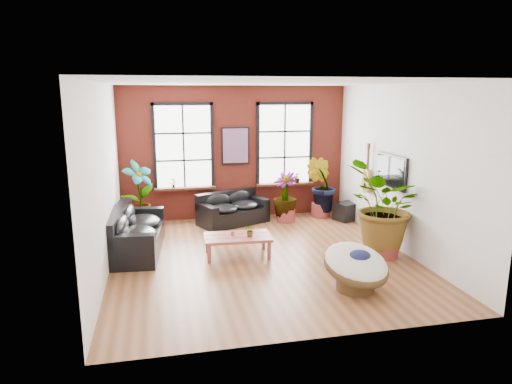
{
  "coord_description": "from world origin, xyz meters",
  "views": [
    {
      "loc": [
        -1.99,
        -8.65,
        3.31
      ],
      "look_at": [
        0.0,
        0.6,
        1.25
      ],
      "focal_mm": 32.0,
      "sensor_mm": 36.0,
      "label": 1
    }
  ],
  "objects_px": {
    "sofa_left": "(134,233)",
    "coffee_table": "(237,238)",
    "sofa_back": "(232,209)",
    "papasan_chair": "(356,266)"
  },
  "relations": [
    {
      "from": "sofa_left",
      "to": "papasan_chair",
      "type": "height_order",
      "value": "sofa_left"
    },
    {
      "from": "sofa_left",
      "to": "papasan_chair",
      "type": "relative_size",
      "value": 1.7
    },
    {
      "from": "sofa_back",
      "to": "coffee_table",
      "type": "relative_size",
      "value": 1.4
    },
    {
      "from": "papasan_chair",
      "to": "sofa_left",
      "type": "bearing_deg",
      "value": 125.8
    },
    {
      "from": "sofa_left",
      "to": "coffee_table",
      "type": "bearing_deg",
      "value": -103.78
    },
    {
      "from": "sofa_back",
      "to": "sofa_left",
      "type": "height_order",
      "value": "sofa_left"
    },
    {
      "from": "sofa_left",
      "to": "papasan_chair",
      "type": "distance_m",
      "value": 4.71
    },
    {
      "from": "sofa_back",
      "to": "sofa_left",
      "type": "xyz_separation_m",
      "value": [
        -2.38,
        -1.71,
        0.05
      ]
    },
    {
      "from": "sofa_back",
      "to": "sofa_left",
      "type": "distance_m",
      "value": 2.93
    },
    {
      "from": "sofa_back",
      "to": "coffee_table",
      "type": "height_order",
      "value": "sofa_back"
    }
  ]
}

